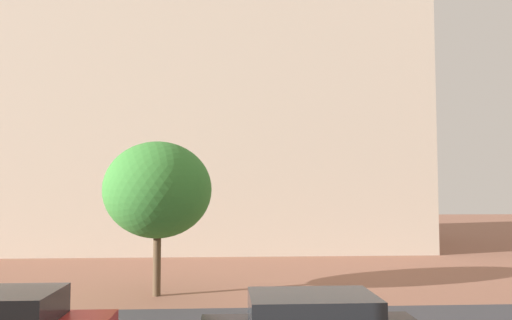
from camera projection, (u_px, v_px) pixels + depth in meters
name	position (u px, v px, depth m)	size (l,w,h in m)	color
landmark_building	(203.00, 71.00, 33.09)	(26.01, 14.34, 35.30)	beige
tree_curb_far	(158.00, 190.00, 16.24)	(3.52, 3.52, 5.01)	brown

